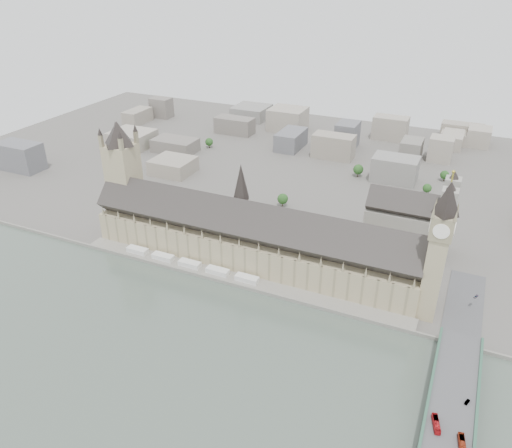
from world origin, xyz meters
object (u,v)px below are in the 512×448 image
at_px(palace_of_westminster, 250,238).
at_px(westminster_bridge, 448,428).
at_px(victoria_tower, 123,173).
at_px(red_bus_south, 462,444).
at_px(red_bus_north, 436,424).
at_px(car_approach, 476,297).
at_px(car_silver, 467,402).
at_px(elizabeth_tower, 439,243).
at_px(westminster_abbey, 410,222).

distance_m(palace_of_westminster, westminster_bridge, 195.05).
xyz_separation_m(victoria_tower, red_bus_south, (290.31, -126.66, -43.26)).
xyz_separation_m(red_bus_north, red_bus_south, (12.72, -7.07, 0.01)).
relative_size(westminster_bridge, car_approach, 74.33).
bearing_deg(red_bus_north, car_silver, 43.83).
relative_size(red_bus_south, car_silver, 2.82).
bearing_deg(red_bus_north, car_approach, 69.11).
distance_m(victoria_tower, car_approach, 293.09).
height_order(palace_of_westminster, red_bus_north, palace_of_westminster).
relative_size(red_bus_south, car_approach, 2.78).
distance_m(victoria_tower, car_silver, 309.91).
distance_m(elizabeth_tower, car_silver, 97.38).
height_order(westminster_abbey, red_bus_north, westminster_abbey).
height_order(elizabeth_tower, red_bus_south, elizabeth_tower).
bearing_deg(car_approach, palace_of_westminster, -151.95).
relative_size(victoria_tower, westminster_abbey, 1.47).
xyz_separation_m(palace_of_westminster, victoria_tower, (-122.00, 6.30, 32.50)).
xyz_separation_m(elizabeth_tower, red_bus_north, (17.59, -101.59, -46.15)).
bearing_deg(elizabeth_tower, palace_of_westminster, 175.15).
bearing_deg(red_bus_south, westminster_abbey, 96.24).
height_order(westminster_bridge, car_approach, car_approach).
bearing_deg(elizabeth_tower, car_silver, -68.78).
distance_m(westminster_bridge, red_bus_south, 16.11).
xyz_separation_m(westminster_bridge, car_approach, (5.69, 117.07, 5.76)).
relative_size(westminster_bridge, red_bus_south, 26.78).
bearing_deg(westminster_abbey, car_approach, -49.06).
bearing_deg(car_silver, westminster_abbey, 129.51).
bearing_deg(red_bus_north, westminster_abbey, 88.05).
relative_size(victoria_tower, red_bus_south, 8.24).
xyz_separation_m(palace_of_westminster, westminster_abbey, (110.92, 75.30, 2.38)).
bearing_deg(westminster_abbey, red_bus_south, -73.66).
height_order(palace_of_westminster, westminster_bridge, palace_of_westminster).
xyz_separation_m(victoria_tower, car_approach, (289.69, 3.57, -44.32)).
xyz_separation_m(victoria_tower, westminster_bridge, (284.00, -113.50, -50.08)).
xyz_separation_m(palace_of_westminster, car_silver, (168.85, -91.14, -11.75)).
xyz_separation_m(palace_of_westminster, red_bus_south, (168.31, -120.36, -10.76)).
height_order(westminster_bridge, red_bus_north, red_bus_north).
xyz_separation_m(red_bus_south, car_silver, (0.54, 29.23, -0.98)).
height_order(palace_of_westminster, red_bus_south, palace_of_westminster).
xyz_separation_m(car_silver, car_approach, (-1.15, 101.00, -0.07)).
xyz_separation_m(elizabeth_tower, car_silver, (30.85, -79.44, -47.13)).
bearing_deg(victoria_tower, westminster_abbey, 16.50).
xyz_separation_m(victoria_tower, westminster_abbey, (232.92, 69.00, -30.12)).
distance_m(elizabeth_tower, red_bus_south, 121.88).
bearing_deg(westminster_bridge, red_bus_south, -64.40).
xyz_separation_m(red_bus_north, car_approach, (12.10, 123.16, -1.05)).
relative_size(elizabeth_tower, car_silver, 24.98).
xyz_separation_m(westminster_abbey, car_approach, (56.77, -65.43, -14.20)).
bearing_deg(car_silver, red_bus_south, -70.74).
distance_m(palace_of_westminster, westminster_abbey, 134.09).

